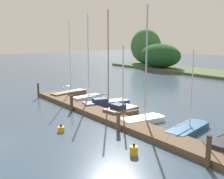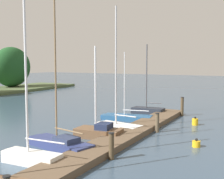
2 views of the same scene
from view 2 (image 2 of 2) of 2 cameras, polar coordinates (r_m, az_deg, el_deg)
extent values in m
cube|color=brown|center=(18.04, 1.66, -8.96)|extent=(20.84, 1.80, 0.35)
ellipsoid|color=#1E4C23|center=(51.98, -18.15, 4.02)|extent=(7.12, 4.44, 6.40)
cube|color=white|center=(14.63, -14.70, -12.22)|extent=(1.04, 2.82, 0.54)
cube|color=white|center=(15.45, -18.32, -11.46)|extent=(0.54, 0.71, 0.46)
cylinder|color=silver|center=(14.09, -15.75, 3.89)|extent=(0.11, 0.11, 7.59)
cylinder|color=silver|center=(13.93, -12.43, -9.32)|extent=(0.13, 2.12, 0.06)
cube|color=navy|center=(16.68, -9.58, -10.08)|extent=(2.13, 4.14, 0.44)
cube|color=navy|center=(18.05, -13.22, -9.02)|extent=(0.90, 1.12, 0.37)
cube|color=#2D3856|center=(16.22, -8.48, -9.19)|extent=(1.19, 1.37, 0.29)
cylinder|color=#7F6647|center=(16.31, -10.48, 4.41)|extent=(0.09, 0.09, 7.90)
cylinder|color=#7F6647|center=(15.97, -8.09, -7.60)|extent=(0.57, 2.10, 0.08)
cube|color=brown|center=(18.72, -2.48, -8.11)|extent=(1.63, 2.85, 0.55)
cube|color=brown|center=(19.25, -5.84, -7.83)|extent=(0.82, 0.75, 0.47)
cube|color=#1E2847|center=(18.48, -1.52, -6.83)|extent=(1.10, 0.91, 0.36)
cylinder|color=silver|center=(18.36, -3.10, 0.35)|extent=(0.11, 0.11, 4.96)
cube|color=white|center=(20.87, 1.25, -6.95)|extent=(1.80, 3.27, 0.36)
cube|color=white|center=(21.68, -1.81, -6.53)|extent=(0.86, 0.88, 0.31)
cylinder|color=#B7B7BC|center=(20.52, 0.74, 4.42)|extent=(0.11, 0.11, 7.86)
cylinder|color=#B7B7BC|center=(20.42, 2.46, -4.91)|extent=(0.31, 1.67, 0.07)
cube|color=#285684|center=(24.17, 2.96, -5.22)|extent=(2.00, 3.92, 0.38)
cube|color=#285684|center=(24.63, -0.86, -5.05)|extent=(0.89, 1.05, 0.32)
cylinder|color=silver|center=(23.89, 2.33, 1.09)|extent=(0.07, 0.07, 4.93)
cylinder|color=silver|center=(23.92, 4.44, -3.91)|extent=(0.45, 2.01, 0.08)
cube|color=#232833|center=(26.77, 6.78, -3.98)|extent=(1.12, 2.71, 0.58)
cube|color=#232833|center=(27.20, 4.38, -3.87)|extent=(0.59, 0.69, 0.49)
cylinder|color=#4C4C51|center=(26.52, 6.45, 2.47)|extent=(0.11, 0.11, 5.44)
cylinder|color=#4C4C51|center=(26.52, 7.70, -2.50)|extent=(0.11, 1.42, 0.07)
cylinder|color=black|center=(9.32, -19.02, -15.02)|extent=(0.23, 0.23, 0.04)
cylinder|color=#4C3D28|center=(14.63, -0.11, -10.57)|extent=(0.25, 0.25, 1.25)
cylinder|color=black|center=(14.46, -0.11, -8.11)|extent=(0.29, 0.29, 0.04)
cylinder|color=brown|center=(20.18, 8.40, -6.19)|extent=(0.25, 0.25, 1.22)
cylinder|color=black|center=(20.06, 8.43, -4.42)|extent=(0.29, 0.29, 0.04)
cylinder|color=#4C3D28|center=(26.40, 12.91, -3.14)|extent=(0.25, 0.25, 1.56)
cylinder|color=black|center=(26.29, 12.94, -1.41)|extent=(0.28, 0.28, 0.04)
cylinder|color=gold|center=(17.40, 15.40, -9.73)|extent=(0.43, 0.43, 0.33)
sphere|color=black|center=(17.34, 15.42, -8.97)|extent=(0.15, 0.15, 0.15)
cylinder|color=gold|center=(23.00, 15.18, -5.83)|extent=(0.43, 0.43, 0.48)
sphere|color=black|center=(22.94, 15.20, -5.06)|extent=(0.15, 0.15, 0.15)
camera|label=1|loc=(32.52, 35.87, 7.06)|focal=44.58mm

